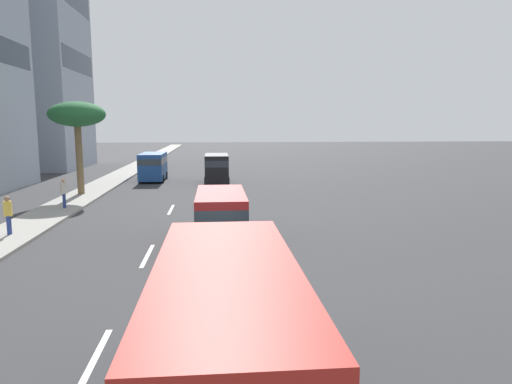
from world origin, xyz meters
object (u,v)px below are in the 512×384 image
object	(u,v)px
van_fourth	(153,165)
pedestrian_by_tree	(64,192)
minibus_lead	(227,346)
van_third	(217,167)
van_second	(221,215)
pedestrian_mid_block	(8,213)
palm_tree	(77,116)

from	to	relation	value
van_fourth	pedestrian_by_tree	xyz separation A→B (m)	(-14.45, 3.43, -0.31)
minibus_lead	van_third	xyz separation A→B (m)	(33.69, 0.02, -0.21)
van_second	pedestrian_mid_block	world-z (taller)	van_second
minibus_lead	pedestrian_mid_block	distance (m)	17.46
pedestrian_mid_block	van_second	bearing A→B (deg)	158.33
minibus_lead	van_second	distance (m)	12.56
pedestrian_by_tree	van_second	bearing A→B (deg)	-77.29
pedestrian_mid_block	minibus_lead	bearing A→B (deg)	113.53
van_second	van_fourth	distance (m)	23.94
van_third	palm_tree	bearing A→B (deg)	123.44
van_second	pedestrian_mid_block	bearing A→B (deg)	78.21
van_second	van_third	distance (m)	21.13
minibus_lead	van_second	bearing A→B (deg)	-0.30
minibus_lead	pedestrian_by_tree	bearing A→B (deg)	23.50
van_fourth	minibus_lead	bearing A→B (deg)	9.27
pedestrian_by_tree	palm_tree	distance (m)	7.47
palm_tree	minibus_lead	bearing A→B (deg)	-159.94
van_fourth	pedestrian_by_tree	bearing A→B (deg)	-13.35
pedestrian_mid_block	palm_tree	xyz separation A→B (m)	(12.58, 0.30, 4.61)
van_second	palm_tree	xyz separation A→B (m)	(14.60, 9.98, 4.44)
van_third	van_fourth	xyz separation A→B (m)	(2.07, 5.82, 0.01)
pedestrian_mid_block	palm_tree	world-z (taller)	palm_tree
minibus_lead	pedestrian_mid_block	size ratio (longest dim) A/B	3.56
minibus_lead	van_third	bearing A→B (deg)	0.04
van_second	van_fourth	size ratio (longest dim) A/B	1.00
van_fourth	pedestrian_mid_block	distance (m)	21.52
pedestrian_mid_block	van_fourth	bearing A→B (deg)	-109.97
pedestrian_by_tree	palm_tree	xyz separation A→B (m)	(5.84, 0.65, 4.61)
pedestrian_mid_block	pedestrian_by_tree	distance (m)	6.74
van_third	palm_tree	size ratio (longest dim) A/B	0.72
van_fourth	palm_tree	world-z (taller)	palm_tree
palm_tree	van_fourth	bearing A→B (deg)	-25.35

